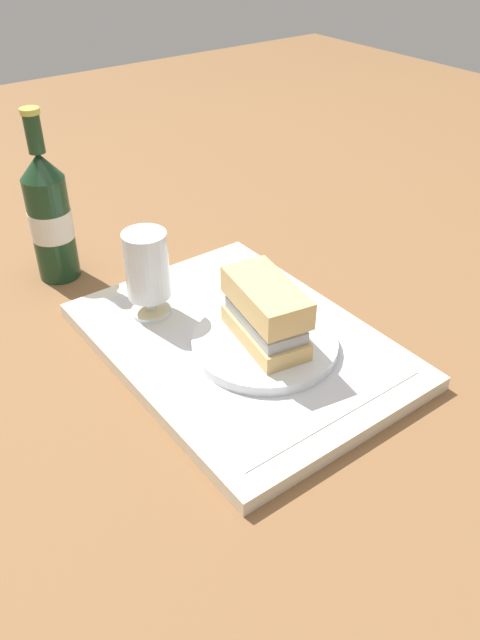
{
  "coord_description": "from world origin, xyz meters",
  "views": [
    {
      "loc": [
        -0.54,
        0.4,
        0.52
      ],
      "look_at": [
        0.0,
        0.0,
        0.05
      ],
      "focal_mm": 35.3,
      "sensor_mm": 36.0,
      "label": 1
    }
  ],
  "objects_px": {
    "plate": "(265,344)",
    "sandwich": "(264,311)",
    "beer_glass": "(147,272)",
    "beer_bottle": "(50,216)"
  },
  "relations": [
    {
      "from": "beer_bottle",
      "to": "sandwich",
      "type": "bearing_deg",
      "value": -160.85
    },
    {
      "from": "sandwich",
      "to": "beer_glass",
      "type": "bearing_deg",
      "value": 36.97
    },
    {
      "from": "sandwich",
      "to": "beer_bottle",
      "type": "distance_m",
      "value": 0.39
    },
    {
      "from": "sandwich",
      "to": "beer_glass",
      "type": "distance_m",
      "value": 0.17
    },
    {
      "from": "plate",
      "to": "sandwich",
      "type": "bearing_deg",
      "value": -10.43
    },
    {
      "from": "plate",
      "to": "beer_bottle",
      "type": "xyz_separation_m",
      "value": [
        0.37,
        0.13,
        0.08
      ]
    },
    {
      "from": "beer_bottle",
      "to": "beer_glass",
      "type": "bearing_deg",
      "value": -166.87
    },
    {
      "from": "plate",
      "to": "beer_glass",
      "type": "distance_m",
      "value": 0.19
    },
    {
      "from": "beer_glass",
      "to": "plate",
      "type": "bearing_deg",
      "value": -154.11
    },
    {
      "from": "plate",
      "to": "sandwich",
      "type": "distance_m",
      "value": 0.05
    }
  ]
}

